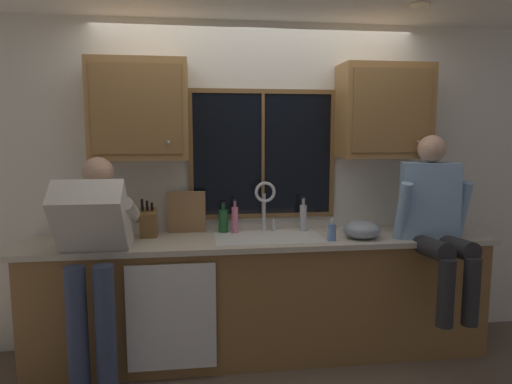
% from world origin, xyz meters
% --- Properties ---
extents(back_wall, '(5.77, 0.12, 2.55)m').
position_xyz_m(back_wall, '(0.00, 0.06, 1.27)').
color(back_wall, silver).
rests_on(back_wall, floor).
extents(ceiling_downlight_right, '(0.14, 0.14, 0.01)m').
position_xyz_m(ceiling_downlight_right, '(1.01, -0.60, 2.54)').
color(ceiling_downlight_right, '#FFEAB2').
extents(window_glass, '(1.10, 0.02, 0.95)m').
position_xyz_m(window_glass, '(0.05, -0.01, 1.52)').
color(window_glass, black).
extents(window_frame_top, '(1.17, 0.02, 0.04)m').
position_xyz_m(window_frame_top, '(0.05, -0.02, 2.02)').
color(window_frame_top, brown).
extents(window_frame_bottom, '(1.17, 0.02, 0.04)m').
position_xyz_m(window_frame_bottom, '(0.05, -0.02, 1.03)').
color(window_frame_bottom, brown).
extents(window_frame_left, '(0.03, 0.02, 0.95)m').
position_xyz_m(window_frame_left, '(-0.52, -0.02, 1.52)').
color(window_frame_left, brown).
extents(window_frame_right, '(0.03, 0.02, 0.95)m').
position_xyz_m(window_frame_right, '(0.61, -0.02, 1.52)').
color(window_frame_right, brown).
extents(window_mullion_center, '(0.02, 0.02, 0.95)m').
position_xyz_m(window_mullion_center, '(0.05, -0.02, 1.52)').
color(window_mullion_center, brown).
extents(lower_cabinet_run, '(3.37, 0.58, 0.88)m').
position_xyz_m(lower_cabinet_run, '(0.00, -0.29, 0.44)').
color(lower_cabinet_run, olive).
rests_on(lower_cabinet_run, floor).
extents(countertop, '(3.43, 0.62, 0.04)m').
position_xyz_m(countertop, '(0.00, -0.31, 0.90)').
color(countertop, beige).
rests_on(countertop, lower_cabinet_run).
extents(dishwasher_front, '(0.60, 0.02, 0.74)m').
position_xyz_m(dishwasher_front, '(-0.66, -0.61, 0.46)').
color(dishwasher_front, white).
extents(upper_cabinet_left, '(0.70, 0.36, 0.72)m').
position_xyz_m(upper_cabinet_left, '(-0.88, -0.17, 1.86)').
color(upper_cabinet_left, '#9E703D').
extents(upper_cabinet_right, '(0.70, 0.36, 0.72)m').
position_xyz_m(upper_cabinet_right, '(0.98, -0.17, 1.86)').
color(upper_cabinet_right, '#9E703D').
extents(sink, '(0.80, 0.46, 0.21)m').
position_xyz_m(sink, '(0.05, -0.30, 0.82)').
color(sink, silver).
rests_on(sink, lower_cabinet_run).
extents(faucet, '(0.18, 0.09, 0.40)m').
position_xyz_m(faucet, '(0.05, -0.12, 1.17)').
color(faucet, silver).
rests_on(faucet, countertop).
extents(person_standing, '(0.53, 0.70, 1.53)m').
position_xyz_m(person_standing, '(-1.15, -0.60, 0.95)').
color(person_standing, '#384260').
rests_on(person_standing, floor).
extents(person_sitting_on_counter, '(0.54, 0.64, 1.26)m').
position_xyz_m(person_sitting_on_counter, '(1.22, -0.57, 1.10)').
color(person_sitting_on_counter, '#262628').
rests_on(person_sitting_on_counter, countertop).
extents(knife_block, '(0.12, 0.18, 0.32)m').
position_xyz_m(knife_block, '(-0.84, -0.20, 1.03)').
color(knife_block, brown).
rests_on(knife_block, countertop).
extents(cutting_board, '(0.29, 0.09, 0.33)m').
position_xyz_m(cutting_board, '(-0.56, -0.09, 1.09)').
color(cutting_board, '#997047').
rests_on(cutting_board, countertop).
extents(mixing_bowl, '(0.27, 0.27, 0.14)m').
position_xyz_m(mixing_bowl, '(0.73, -0.42, 0.98)').
color(mixing_bowl, '#8C99A8').
rests_on(mixing_bowl, countertop).
extents(soap_dispenser, '(0.06, 0.07, 0.17)m').
position_xyz_m(soap_dispenser, '(0.49, -0.47, 0.99)').
color(soap_dispenser, '#668CCC').
rests_on(soap_dispenser, countertop).
extents(bottle_green_glass, '(0.06, 0.06, 0.27)m').
position_xyz_m(bottle_green_glass, '(0.36, -0.12, 1.03)').
color(bottle_green_glass, '#B7B7BC').
rests_on(bottle_green_glass, countertop).
extents(bottle_tall_clear, '(0.08, 0.08, 0.24)m').
position_xyz_m(bottle_tall_clear, '(-0.28, -0.09, 1.02)').
color(bottle_tall_clear, '#1E592D').
rests_on(bottle_tall_clear, countertop).
extents(bottle_amber_small, '(0.05, 0.05, 0.27)m').
position_xyz_m(bottle_amber_small, '(-0.19, -0.13, 1.03)').
color(bottle_amber_small, pink).
rests_on(bottle_amber_small, countertop).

